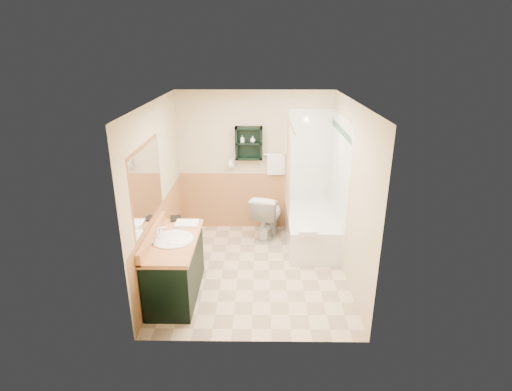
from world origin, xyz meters
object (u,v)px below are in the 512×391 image
object	(u,v)px
vanity	(175,268)
bathtub	(311,229)
hair_dryer	(231,163)
toilet	(267,215)
soap_bottle_b	(253,140)
vanity_book	(170,213)
wall_shelf	(249,143)
soap_bottle_a	(242,141)

from	to	relation	value
vanity	bathtub	distance (m)	2.41
hair_dryer	toilet	world-z (taller)	hair_dryer
vanity	soap_bottle_b	size ratio (longest dim) A/B	11.86
hair_dryer	vanity_book	size ratio (longest dim) A/B	1.19
hair_dryer	soap_bottle_b	bearing A→B (deg)	-4.71
bathtub	wall_shelf	bearing A→B (deg)	151.15
hair_dryer	bathtub	bearing A→B (deg)	-23.99
wall_shelf	toilet	size ratio (longest dim) A/B	0.70
hair_dryer	vanity	distance (m)	2.28
soap_bottle_a	soap_bottle_b	world-z (taller)	soap_bottle_b
vanity	soap_bottle_b	bearing A→B (deg)	64.54
bathtub	soap_bottle_a	world-z (taller)	soap_bottle_a
vanity_book	soap_bottle_b	world-z (taller)	soap_bottle_b
vanity	vanity_book	size ratio (longest dim) A/B	6.20
toilet	soap_bottle_a	size ratio (longest dim) A/B	6.79
soap_bottle_b	toilet	bearing A→B (deg)	-49.45
wall_shelf	vanity_book	xyz separation A→B (m)	(-1.06, -1.40, -0.65)
wall_shelf	soap_bottle_a	distance (m)	0.12
hair_dryer	soap_bottle_a	world-z (taller)	soap_bottle_a
wall_shelf	soap_bottle_b	size ratio (longest dim) A/B	5.21
hair_dryer	wall_shelf	bearing A→B (deg)	-4.76
soap_bottle_b	soap_bottle_a	bearing A→B (deg)	180.00
vanity_book	soap_bottle_b	distance (m)	1.93
vanity	vanity_book	bearing A→B (deg)	104.94
vanity	vanity_book	xyz separation A→B (m)	(-0.17, 0.62, 0.50)
vanity	bathtub	bearing A→B (deg)	37.14
vanity_book	soap_bottle_a	xyz separation A→B (m)	(0.95, 1.40, 0.69)
toilet	wall_shelf	bearing A→B (deg)	-26.77
soap_bottle_b	wall_shelf	bearing A→B (deg)	175.52
wall_shelf	soap_bottle_a	bearing A→B (deg)	-177.36
bathtub	soap_bottle_b	world-z (taller)	soap_bottle_b
wall_shelf	toilet	distance (m)	1.25
wall_shelf	vanity	size ratio (longest dim) A/B	0.44
wall_shelf	vanity_book	bearing A→B (deg)	-127.12
hair_dryer	vanity	bearing A→B (deg)	-106.23
vanity	hair_dryer	bearing A→B (deg)	73.77
vanity	toilet	size ratio (longest dim) A/B	1.60
soap_bottle_a	vanity	bearing A→B (deg)	-111.33
bathtub	soap_bottle_b	size ratio (longest dim) A/B	14.21
toilet	soap_bottle_a	world-z (taller)	soap_bottle_a
hair_dryer	soap_bottle_b	xyz separation A→B (m)	(0.36, -0.03, 0.41)
vanity_book	bathtub	bearing A→B (deg)	8.67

